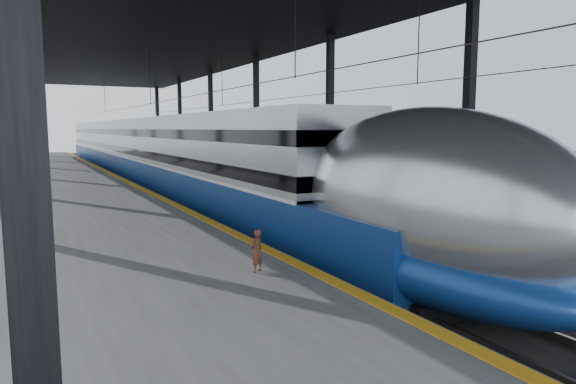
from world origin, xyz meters
TOP-DOWN VIEW (x-y plane):
  - ground at (0.00, 0.00)m, footprint 160.00×160.00m
  - platform at (-3.50, 20.00)m, footprint 6.00×80.00m
  - yellow_strip at (-0.70, 20.00)m, footprint 0.30×80.00m
  - rails at (4.50, 20.00)m, footprint 6.52×80.00m
  - canopy at (1.90, 20.00)m, footprint 18.00×75.00m
  - tgv_train at (2.00, 26.57)m, footprint 3.14×65.20m
  - second_train at (7.00, 29.07)m, footprint 2.66×56.05m
  - child at (-1.72, -0.27)m, footprint 0.38×0.32m

SIDE VIEW (x-z plane):
  - ground at x=0.00m, z-range 0.00..0.00m
  - rails at x=4.50m, z-range 0.00..0.16m
  - platform at x=-3.50m, z-range 0.00..1.00m
  - yellow_strip at x=-0.70m, z-range 1.00..1.01m
  - child at x=-1.72m, z-range 1.00..1.87m
  - second_train at x=7.00m, z-range 0.02..3.68m
  - tgv_train at x=2.00m, z-range -0.15..4.36m
  - canopy at x=1.90m, z-range 4.38..13.85m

